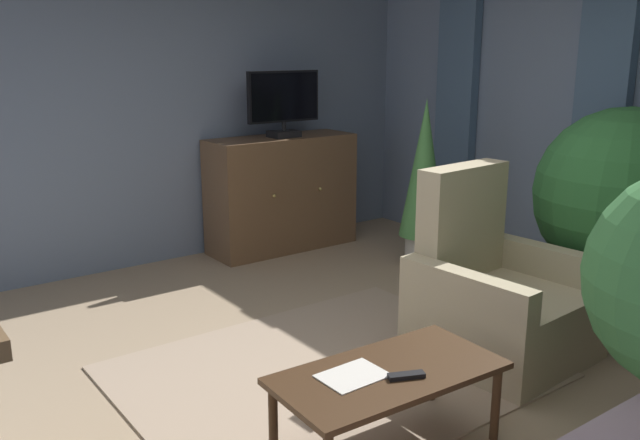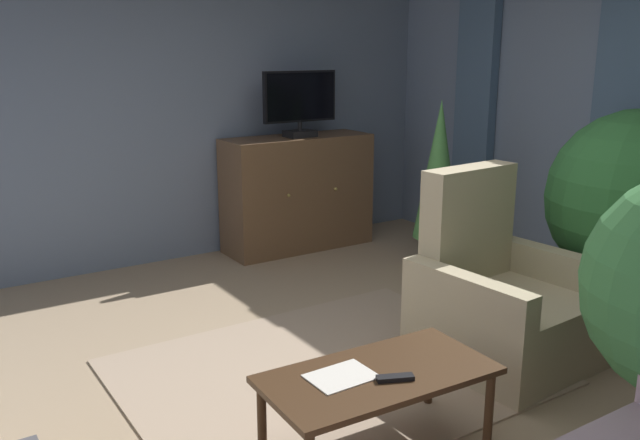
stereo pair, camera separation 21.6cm
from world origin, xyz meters
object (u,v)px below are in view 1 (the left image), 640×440
(armchair_facing_sofa, at_px, (496,300))
(potted_plant_small_fern_corner, at_px, (424,178))
(tv_cabinet, at_px, (282,195))
(folded_newspaper, at_px, (353,376))
(coffee_table, at_px, (389,379))
(potted_plant_tall_palm_by_window, at_px, (623,198))
(television, at_px, (284,102))
(tv_remote, at_px, (406,376))

(armchair_facing_sofa, bearing_deg, potted_plant_small_fern_corner, 60.60)
(tv_cabinet, distance_m, folded_newspaper, 3.47)
(armchair_facing_sofa, bearing_deg, tv_cabinet, 85.98)
(folded_newspaper, height_order, potted_plant_small_fern_corner, potted_plant_small_fern_corner)
(tv_cabinet, xyz_separation_m, folded_newspaper, (-1.63, -3.06, -0.09))
(coffee_table, bearing_deg, armchair_facing_sofa, 17.64)
(armchair_facing_sofa, bearing_deg, potted_plant_tall_palm_by_window, -6.28)
(television, relative_size, tv_remote, 4.35)
(television, height_order, tv_remote, television)
(coffee_table, xyz_separation_m, armchair_facing_sofa, (1.26, 0.40, -0.02))
(coffee_table, distance_m, tv_remote, 0.12)
(television, xyz_separation_m, coffee_table, (-1.45, -3.06, -1.02))
(tv_cabinet, relative_size, tv_remote, 8.32)
(tv_cabinet, height_order, coffee_table, tv_cabinet)
(coffee_table, relative_size, tv_remote, 6.56)
(coffee_table, bearing_deg, tv_remote, -82.60)
(coffee_table, xyz_separation_m, potted_plant_tall_palm_by_window, (2.39, 0.28, 0.50))
(coffee_table, bearing_deg, potted_plant_tall_palm_by_window, 6.63)
(television, relative_size, coffee_table, 0.66)
(armchair_facing_sofa, height_order, potted_plant_tall_palm_by_window, potted_plant_tall_palm_by_window)
(coffee_table, bearing_deg, folded_newspaper, 162.93)
(tv_cabinet, distance_m, coffee_table, 3.44)
(coffee_table, relative_size, potted_plant_small_fern_corner, 0.76)
(coffee_table, xyz_separation_m, folded_newspaper, (-0.17, 0.05, 0.05))
(television, distance_m, folded_newspaper, 3.56)
(tv_cabinet, xyz_separation_m, tv_remote, (-1.44, -3.22, -0.08))
(potted_plant_tall_palm_by_window, bearing_deg, armchair_facing_sofa, 173.72)
(tv_cabinet, bearing_deg, television, -90.00)
(coffee_table, bearing_deg, tv_cabinet, 64.98)
(tv_remote, distance_m, potted_plant_small_fern_corner, 2.92)
(coffee_table, bearing_deg, potted_plant_small_fern_corner, 42.05)
(tv_cabinet, relative_size, coffee_table, 1.27)
(tv_cabinet, distance_m, potted_plant_tall_palm_by_window, 3.01)
(potted_plant_tall_palm_by_window, bearing_deg, tv_cabinet, 108.26)
(television, height_order, folded_newspaper, television)
(armchair_facing_sofa, bearing_deg, television, 85.90)
(tv_remote, bearing_deg, armchair_facing_sofa, 45.60)
(potted_plant_small_fern_corner, bearing_deg, armchair_facing_sofa, -119.40)
(television, bearing_deg, folded_newspaper, -118.40)
(television, bearing_deg, potted_plant_tall_palm_by_window, -71.41)
(coffee_table, relative_size, potted_plant_tall_palm_by_window, 0.75)
(potted_plant_small_fern_corner, distance_m, potted_plant_tall_palm_by_window, 1.65)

